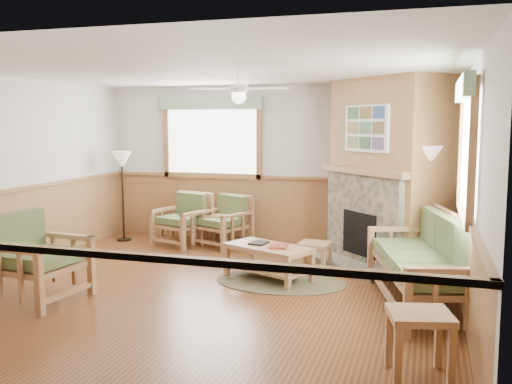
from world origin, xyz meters
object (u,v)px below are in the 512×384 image
(sofa, at_px, (423,261))
(coffee_table, at_px, (268,263))
(armchair_back_left, at_px, (182,219))
(footstool, at_px, (314,255))
(armchair_back_right, at_px, (223,221))
(end_table_chairs, at_px, (214,229))
(floor_lamp_right, at_px, (425,211))
(floor_lamp_left, at_px, (123,196))
(end_table_sofa, at_px, (419,345))
(armchair_left, at_px, (38,257))

(sofa, relative_size, coffee_table, 1.92)
(armchair_back_left, relative_size, footstool, 2.02)
(sofa, bearing_deg, armchair_back_left, -133.89)
(armchair_back_right, bearing_deg, end_table_chairs, 168.86)
(armchair_back_right, height_order, floor_lamp_right, floor_lamp_right)
(armchair_back_left, bearing_deg, floor_lamp_left, -161.97)
(coffee_table, distance_m, end_table_sofa, 3.14)
(sofa, xyz_separation_m, footstool, (-1.49, 1.25, -0.32))
(armchair_back_left, relative_size, floor_lamp_left, 0.55)
(armchair_back_right, height_order, footstool, armchair_back_right)
(armchair_back_left, relative_size, end_table_chairs, 1.73)
(floor_lamp_right, bearing_deg, footstool, -179.20)
(sofa, height_order, coffee_table, sofa)
(floor_lamp_right, bearing_deg, armchair_back_left, 167.05)
(footstool, bearing_deg, armchair_left, -139.54)
(armchair_back_right, height_order, armchair_left, armchair_left)
(armchair_left, relative_size, coffee_table, 0.90)
(sofa, height_order, footstool, sofa)
(armchair_back_left, xyz_separation_m, end_table_sofa, (3.95, -4.13, -0.16))
(armchair_left, distance_m, floor_lamp_left, 3.43)
(end_table_chairs, distance_m, end_table_sofa, 5.58)
(footstool, relative_size, floor_lamp_left, 0.27)
(sofa, relative_size, end_table_sofa, 3.99)
(footstool, bearing_deg, floor_lamp_left, 165.26)
(armchair_back_left, height_order, armchair_back_right, armchair_back_left)
(end_table_sofa, bearing_deg, end_table_chairs, 128.29)
(sofa, xyz_separation_m, floor_lamp_left, (-5.08, 2.19, 0.29))
(end_table_sofa, bearing_deg, floor_lamp_left, 140.75)
(sofa, height_order, armchair_back_left, sofa)
(armchair_back_right, distance_m, floor_lamp_left, 1.86)
(armchair_left, distance_m, coffee_table, 2.85)
(armchair_back_left, distance_m, coffee_table, 2.61)
(armchair_back_left, xyz_separation_m, armchair_left, (-0.32, -3.31, 0.08))
(armchair_left, height_order, end_table_sofa, armchair_left)
(end_table_chairs, bearing_deg, floor_lamp_right, -18.52)
(sofa, relative_size, end_table_chairs, 4.36)
(coffee_table, bearing_deg, end_table_chairs, 152.75)
(armchair_back_left, relative_size, armchair_left, 0.85)
(end_table_sofa, distance_m, floor_lamp_right, 3.28)
(end_table_chairs, distance_m, floor_lamp_right, 3.70)
(armchair_back_left, distance_m, armchair_left, 3.32)
(footstool, bearing_deg, armchair_back_left, 159.35)
(armchair_left, height_order, floor_lamp_right, floor_lamp_right)
(armchair_back_right, bearing_deg, end_table_sofa, -28.41)
(coffee_table, xyz_separation_m, end_table_sofa, (1.96, -2.45, 0.05))
(armchair_back_right, height_order, coffee_table, armchair_back_right)
(coffee_table, bearing_deg, floor_lamp_right, 46.30)
(armchair_back_right, height_order, floor_lamp_left, floor_lamp_left)
(coffee_table, height_order, floor_lamp_right, floor_lamp_right)
(armchair_back_right, xyz_separation_m, end_table_chairs, (-0.21, 0.15, -0.17))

